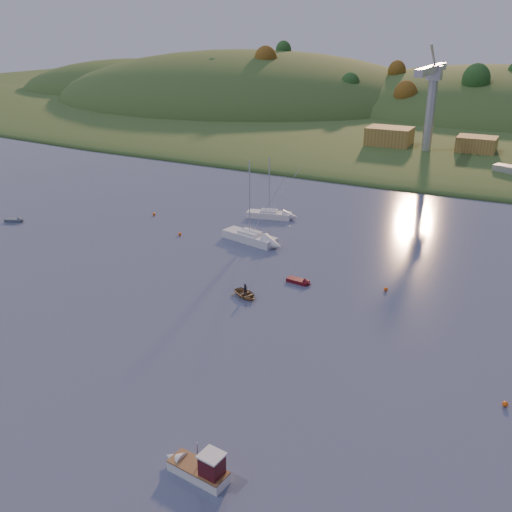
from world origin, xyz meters
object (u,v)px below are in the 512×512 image
at_px(sailboat_near, 269,214).
at_px(sailboat_far, 250,237).
at_px(canoe, 245,294).
at_px(grey_dinghy, 17,220).
at_px(fishing_boat, 194,466).
at_px(red_tender, 302,282).

relative_size(sailboat_near, sailboat_far, 0.84).
bearing_deg(canoe, grey_dinghy, 108.76).
bearing_deg(fishing_boat, sailboat_near, -62.27).
xyz_separation_m(sailboat_far, red_tender, (13.30, -10.83, -0.56)).
relative_size(sailboat_near, canoe, 2.83).
height_order(fishing_boat, grey_dinghy, fishing_boat).
height_order(sailboat_far, red_tender, sailboat_far).
relative_size(fishing_boat, sailboat_near, 0.54).
height_order(fishing_boat, canoe, fishing_boat).
distance_m(sailboat_near, canoe, 31.46).
bearing_deg(red_tender, sailboat_near, 131.59).
relative_size(sailboat_near, grey_dinghy, 3.01).
bearing_deg(sailboat_far, sailboat_near, 114.72).
distance_m(sailboat_far, red_tender, 17.16).
distance_m(sailboat_near, red_tender, 27.69).
height_order(fishing_boat, red_tender, fishing_boat).
height_order(sailboat_near, sailboat_far, sailboat_far).
relative_size(red_tender, grey_dinghy, 1.01).
bearing_deg(sailboat_far, canoe, -50.99).
bearing_deg(grey_dinghy, canoe, -29.28).
distance_m(canoe, grey_dinghy, 49.02).
xyz_separation_m(red_tender, grey_dinghy, (-53.13, 1.37, 0.01)).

